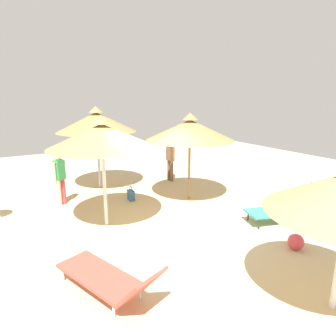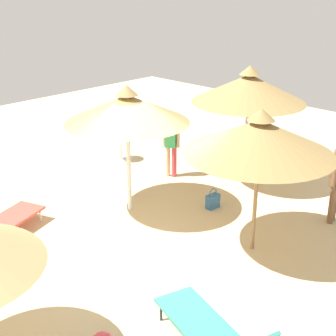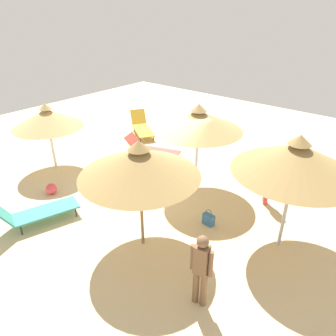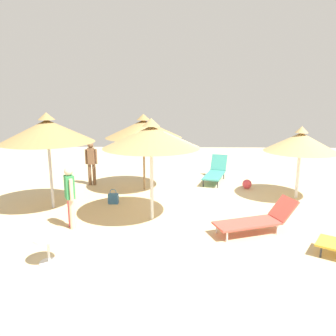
{
  "view_description": "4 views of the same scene",
  "coord_description": "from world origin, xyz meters",
  "px_view_note": "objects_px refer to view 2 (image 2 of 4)",
  "views": [
    {
      "loc": [
        6.04,
        -3.37,
        3.29
      ],
      "look_at": [
        0.02,
        0.21,
        1.54
      ],
      "focal_mm": 30.68,
      "sensor_mm": 36.0,
      "label": 1
    },
    {
      "loc": [
        5.92,
        6.54,
        5.02
      ],
      "look_at": [
        -0.81,
        0.01,
        1.34
      ],
      "focal_mm": 53.39,
      "sensor_mm": 36.0,
      "label": 2
    },
    {
      "loc": [
        -5.76,
        6.11,
        5.34
      ],
      "look_at": [
        -0.84,
        0.23,
        1.35
      ],
      "focal_mm": 33.34,
      "sensor_mm": 36.0,
      "label": 3
    },
    {
      "loc": [
        -0.12,
        -10.0,
        3.45
      ],
      "look_at": [
        -0.39,
        0.05,
        1.22
      ],
      "focal_mm": 34.92,
      "sensor_mm": 36.0,
      "label": 4
    }
  ],
  "objects_px": {
    "parasol_umbrella_center": "(260,137)",
    "parasol_umbrella_far_left": "(249,88)",
    "person_standing_front": "(171,142)",
    "lounge_chair_edge": "(214,332)",
    "handbag": "(213,201)",
    "parasol_umbrella_far_right": "(127,109)",
    "person_standing_back": "(336,180)",
    "side_table_round": "(121,147)"
  },
  "relations": [
    {
      "from": "parasol_umbrella_center",
      "to": "parasol_umbrella_far_left",
      "type": "xyz_separation_m",
      "value": [
        -2.66,
        -2.15,
        0.14
      ]
    },
    {
      "from": "person_standing_front",
      "to": "lounge_chair_edge",
      "type": "bearing_deg",
      "value": 48.88
    },
    {
      "from": "parasol_umbrella_center",
      "to": "handbag",
      "type": "bearing_deg",
      "value": -116.73
    },
    {
      "from": "parasol_umbrella_far_right",
      "to": "person_standing_front",
      "type": "height_order",
      "value": "parasol_umbrella_far_right"
    },
    {
      "from": "lounge_chair_edge",
      "to": "person_standing_back",
      "type": "xyz_separation_m",
      "value": [
        -4.93,
        -0.74,
        0.58
      ]
    },
    {
      "from": "parasol_umbrella_far_right",
      "to": "side_table_round",
      "type": "distance_m",
      "value": 3.8
    },
    {
      "from": "person_standing_front",
      "to": "handbag",
      "type": "xyz_separation_m",
      "value": [
        0.72,
        2.02,
        -0.76
      ]
    },
    {
      "from": "parasol_umbrella_far_left",
      "to": "side_table_round",
      "type": "xyz_separation_m",
      "value": [
        1.2,
        -3.43,
        -2.02
      ]
    },
    {
      "from": "parasol_umbrella_center",
      "to": "parasol_umbrella_far_right",
      "type": "bearing_deg",
      "value": -80.26
    },
    {
      "from": "parasol_umbrella_far_left",
      "to": "person_standing_back",
      "type": "bearing_deg",
      "value": 78.62
    },
    {
      "from": "parasol_umbrella_far_right",
      "to": "handbag",
      "type": "distance_m",
      "value": 2.88
    },
    {
      "from": "parasol_umbrella_center",
      "to": "person_standing_front",
      "type": "height_order",
      "value": "parasol_umbrella_center"
    },
    {
      "from": "parasol_umbrella_far_left",
      "to": "handbag",
      "type": "distance_m",
      "value": 2.92
    },
    {
      "from": "parasol_umbrella_center",
      "to": "person_standing_front",
      "type": "bearing_deg",
      "value": -113.02
    },
    {
      "from": "side_table_round",
      "to": "handbag",
      "type": "bearing_deg",
      "value": 81.01
    },
    {
      "from": "person_standing_back",
      "to": "side_table_round",
      "type": "distance_m",
      "value": 6.21
    },
    {
      "from": "parasol_umbrella_center",
      "to": "side_table_round",
      "type": "xyz_separation_m",
      "value": [
        -1.47,
        -5.58,
        -1.88
      ]
    },
    {
      "from": "parasol_umbrella_center",
      "to": "person_standing_front",
      "type": "relative_size",
      "value": 1.7
    },
    {
      "from": "side_table_round",
      "to": "parasol_umbrella_center",
      "type": "bearing_deg",
      "value": 75.27
    },
    {
      "from": "parasol_umbrella_center",
      "to": "person_standing_back",
      "type": "bearing_deg",
      "value": 165.01
    },
    {
      "from": "person_standing_back",
      "to": "lounge_chair_edge",
      "type": "bearing_deg",
      "value": 8.58
    },
    {
      "from": "handbag",
      "to": "side_table_round",
      "type": "relative_size",
      "value": 0.83
    },
    {
      "from": "parasol_umbrella_far_left",
      "to": "person_standing_back",
      "type": "distance_m",
      "value": 3.12
    },
    {
      "from": "parasol_umbrella_far_right",
      "to": "parasol_umbrella_far_left",
      "type": "height_order",
      "value": "parasol_umbrella_far_left"
    },
    {
      "from": "parasol_umbrella_far_right",
      "to": "lounge_chair_edge",
      "type": "height_order",
      "value": "parasol_umbrella_far_right"
    },
    {
      "from": "parasol_umbrella_center",
      "to": "person_standing_front",
      "type": "distance_m",
      "value": 4.25
    },
    {
      "from": "handbag",
      "to": "side_table_round",
      "type": "bearing_deg",
      "value": -98.99
    },
    {
      "from": "parasol_umbrella_center",
      "to": "parasol_umbrella_far_left",
      "type": "distance_m",
      "value": 3.42
    },
    {
      "from": "parasol_umbrella_far_left",
      "to": "side_table_round",
      "type": "distance_m",
      "value": 4.16
    },
    {
      "from": "lounge_chair_edge",
      "to": "side_table_round",
      "type": "xyz_separation_m",
      "value": [
        -4.27,
        -6.89,
        0.0
      ]
    },
    {
      "from": "parasol_umbrella_center",
      "to": "person_standing_back",
      "type": "height_order",
      "value": "parasol_umbrella_center"
    },
    {
      "from": "person_standing_front",
      "to": "side_table_round",
      "type": "xyz_separation_m",
      "value": [
        0.11,
        -1.87,
        -0.54
      ]
    },
    {
      "from": "parasol_umbrella_center",
      "to": "person_standing_back",
      "type": "xyz_separation_m",
      "value": [
        -2.12,
        0.57,
        -1.31
      ]
    },
    {
      "from": "person_standing_front",
      "to": "parasol_umbrella_far_left",
      "type": "bearing_deg",
      "value": 124.86
    },
    {
      "from": "parasol_umbrella_far_right",
      "to": "lounge_chair_edge",
      "type": "bearing_deg",
      "value": 61.93
    },
    {
      "from": "person_standing_front",
      "to": "side_table_round",
      "type": "distance_m",
      "value": 1.95
    },
    {
      "from": "lounge_chair_edge",
      "to": "person_standing_front",
      "type": "bearing_deg",
      "value": -131.12
    },
    {
      "from": "parasol_umbrella_far_left",
      "to": "lounge_chair_edge",
      "type": "relative_size",
      "value": 1.34
    },
    {
      "from": "parasol_umbrella_far_right",
      "to": "side_table_round",
      "type": "bearing_deg",
      "value": -127.43
    },
    {
      "from": "parasol_umbrella_center",
      "to": "lounge_chair_edge",
      "type": "bearing_deg",
      "value": 25.03
    },
    {
      "from": "parasol_umbrella_far_left",
      "to": "person_standing_front",
      "type": "height_order",
      "value": "parasol_umbrella_far_left"
    },
    {
      "from": "parasol_umbrella_far_right",
      "to": "person_standing_back",
      "type": "bearing_deg",
      "value": 126.49
    }
  ]
}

